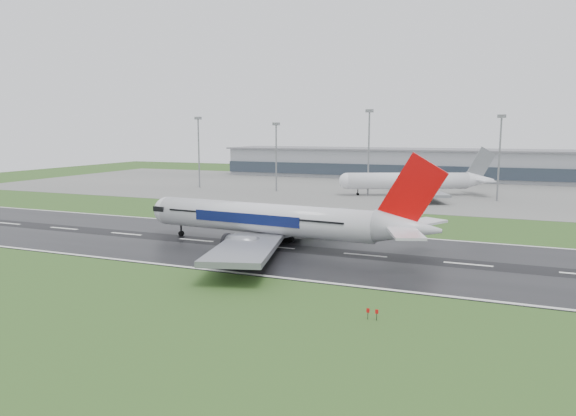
% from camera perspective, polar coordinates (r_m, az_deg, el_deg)
% --- Properties ---
extents(ground, '(520.00, 520.00, 0.00)m').
position_cam_1_polar(ground, '(109.07, 8.36, -5.12)').
color(ground, '#2A4D1C').
rests_on(ground, ground).
extents(runway, '(400.00, 45.00, 0.10)m').
position_cam_1_polar(runway, '(109.05, 8.36, -5.09)').
color(runway, black).
rests_on(runway, ground).
extents(apron, '(400.00, 130.00, 0.08)m').
position_cam_1_polar(apron, '(230.94, 15.67, 1.78)').
color(apron, slate).
rests_on(apron, ground).
extents(terminal, '(240.00, 36.00, 15.00)m').
position_cam_1_polar(terminal, '(289.83, 17.05, 4.48)').
color(terminal, gray).
rests_on(terminal, ground).
extents(main_airliner, '(73.08, 70.08, 20.18)m').
position_cam_1_polar(main_airliner, '(113.78, -0.75, 0.75)').
color(main_airliner, silver).
rests_on(main_airliner, runway).
extents(parked_airliner, '(80.31, 78.05, 18.30)m').
position_cam_1_polar(parked_airliner, '(212.74, 13.51, 3.81)').
color(parked_airliner, white).
rests_on(parked_airliner, apron).
extents(floodmast_0, '(0.64, 0.64, 30.22)m').
position_cam_1_polar(floodmast_0, '(238.52, -9.64, 5.80)').
color(floodmast_0, gray).
rests_on(floodmast_0, ground).
extents(floodmast_1, '(0.64, 0.64, 27.51)m').
position_cam_1_polar(floodmast_1, '(221.36, -1.29, 5.38)').
color(floodmast_1, gray).
rests_on(floodmast_1, ground).
extents(floodmast_2, '(0.64, 0.64, 32.32)m').
position_cam_1_polar(floodmast_2, '(208.95, 8.73, 5.77)').
color(floodmast_2, gray).
rests_on(floodmast_2, ground).
extents(floodmast_3, '(0.64, 0.64, 29.79)m').
position_cam_1_polar(floodmast_3, '(203.51, 21.92, 4.84)').
color(floodmast_3, gray).
rests_on(floodmast_3, ground).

